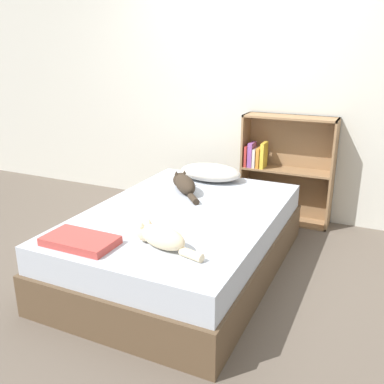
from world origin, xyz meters
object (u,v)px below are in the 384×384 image
at_px(bed, 184,240).
at_px(cat_dark, 184,184).
at_px(pillow, 210,172).
at_px(bookshelf, 284,167).
at_px(cat_light, 160,237).

relative_size(bed, cat_dark, 4.65).
bearing_deg(cat_dark, pillow, -50.74).
bearing_deg(bed, pillow, 98.46).
relative_size(cat_dark, bookshelf, 0.42).
bearing_deg(pillow, bed, -81.54).
relative_size(bed, bookshelf, 1.97).
relative_size(pillow, cat_dark, 1.30).
height_order(cat_light, cat_dark, cat_dark).
distance_m(cat_light, bookshelf, 2.01).
height_order(cat_dark, bookshelf, bookshelf).
distance_m(pillow, cat_light, 1.47).
xyz_separation_m(cat_light, cat_dark, (-0.34, 1.03, 0.00)).
height_order(bed, cat_dark, cat_dark).
height_order(bed, pillow, pillow).
height_order(pillow, cat_light, same).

